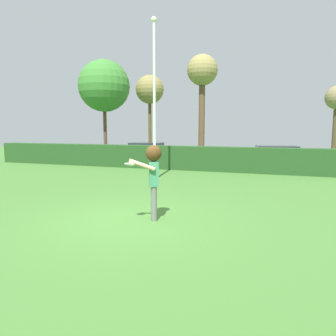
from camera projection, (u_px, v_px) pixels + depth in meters
The scene contains 10 objects.
ground_plane at pixel (130, 220), 7.60m from camera, with size 60.00×60.00×0.00m, color #447631.
person at pixel (153, 171), 7.52m from camera, with size 0.64×0.76×1.81m.
frisbee at pixel (129, 164), 7.16m from camera, with size 0.22×0.22×0.09m.
lamppost at pixel (154, 93), 13.39m from camera, with size 0.24×0.24×6.82m.
hedge_row at pixel (214, 159), 16.59m from camera, with size 27.97×0.90×1.27m, color #244B1F.
parked_car_black at pixel (147, 151), 22.28m from camera, with size 4.37×2.20×1.25m.
parked_car_blue at pixel (276, 155), 18.13m from camera, with size 4.45×2.47×1.25m.
willow_tree at pixel (104, 86), 22.99m from camera, with size 3.75×3.75×7.20m.
birch_tree at pixel (202, 75), 21.31m from camera, with size 2.07×2.07×7.20m.
bare_elm_tree at pixel (150, 90), 24.90m from camera, with size 2.24×2.24×6.42m.
Camera 1 is at (3.39, -6.63, 2.19)m, focal length 33.71 mm.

